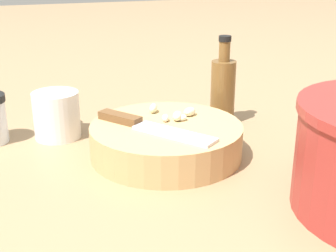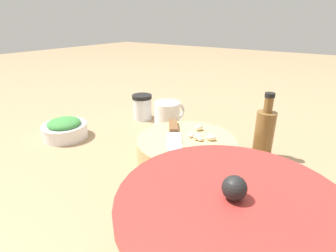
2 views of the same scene
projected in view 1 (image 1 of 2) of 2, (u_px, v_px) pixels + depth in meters
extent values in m
plane|color=#997A56|center=(150.00, 163.00, 0.73)|extent=(5.00, 5.00, 0.00)
cylinder|color=tan|center=(166.00, 140.00, 0.75)|extent=(0.24, 0.24, 0.05)
cube|color=brown|center=(120.00, 118.00, 0.76)|extent=(0.06, 0.07, 0.01)
cube|color=silver|center=(174.00, 134.00, 0.70)|extent=(0.11, 0.13, 0.01)
ellipsoid|color=silver|center=(165.00, 118.00, 0.76)|extent=(0.02, 0.02, 0.01)
ellipsoid|color=silver|center=(181.00, 118.00, 0.76)|extent=(0.02, 0.02, 0.01)
ellipsoid|color=#EBE8C4|center=(177.00, 116.00, 0.76)|extent=(0.03, 0.03, 0.02)
ellipsoid|color=silver|center=(153.00, 108.00, 0.80)|extent=(0.02, 0.03, 0.02)
ellipsoid|color=beige|center=(190.00, 112.00, 0.78)|extent=(0.03, 0.02, 0.01)
cylinder|color=white|center=(57.00, 115.00, 0.82)|extent=(0.08, 0.08, 0.08)
torus|color=white|center=(61.00, 106.00, 0.86)|extent=(0.03, 0.06, 0.06)
cylinder|color=brown|center=(223.00, 93.00, 0.89)|extent=(0.05, 0.05, 0.12)
cylinder|color=brown|center=(224.00, 51.00, 0.86)|extent=(0.02, 0.02, 0.04)
cylinder|color=black|center=(225.00, 39.00, 0.85)|extent=(0.02, 0.02, 0.01)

